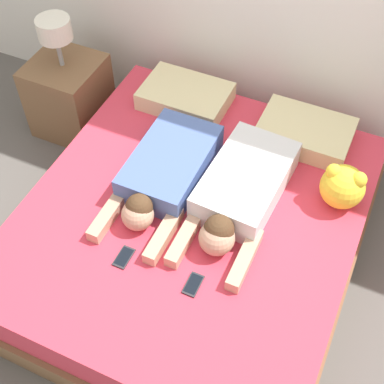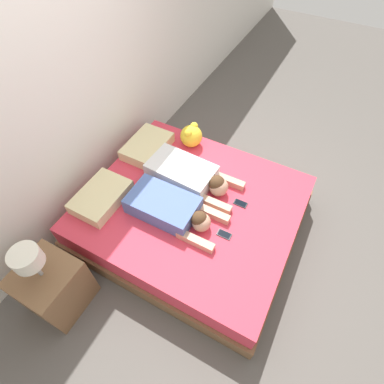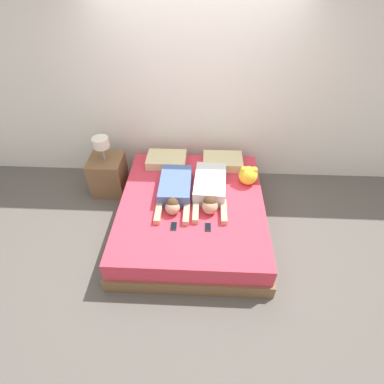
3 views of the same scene
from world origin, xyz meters
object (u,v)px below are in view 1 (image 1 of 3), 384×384
person_right (240,194)px  cell_phone_right (193,284)px  pillow_head_right (305,132)px  cell_phone_left (124,257)px  bed (192,232)px  nightstand (69,93)px  pillow_head_left (186,96)px  plush_toy (343,186)px  person_left (164,174)px

person_right → cell_phone_right: (-0.02, -0.56, -0.09)m
pillow_head_right → cell_phone_left: size_ratio=4.23×
person_right → cell_phone_right: 0.56m
bed → nightstand: size_ratio=2.31×
pillow_head_left → cell_phone_right: pillow_head_left is taller
person_right → nightstand: nightstand is taller
nightstand → cell_phone_left: bearing=-45.7°
bed → nightstand: 1.40m
cell_phone_left → plush_toy: plush_toy is taller
pillow_head_right → person_right: 0.65m
person_left → cell_phone_right: person_left is taller
pillow_head_left → nightstand: (-0.84, -0.11, -0.18)m
cell_phone_left → cell_phone_right: size_ratio=1.00×
pillow_head_left → nightstand: nightstand is taller
plush_toy → nightstand: bearing=172.2°
pillow_head_right → person_left: 0.90m
person_right → cell_phone_right: size_ratio=7.40×
person_left → cell_phone_left: size_ratio=7.11×
pillow_head_right → person_left: size_ratio=0.60×
person_right → nightstand: bearing=160.5°
cell_phone_right → plush_toy: size_ratio=0.51×
cell_phone_left → nightstand: bearing=134.3°
person_right → pillow_head_right: bearing=74.1°
bed → cell_phone_left: 0.51m
pillow_head_left → person_left: person_left is taller
pillow_head_right → nightstand: size_ratio=0.62×
pillow_head_left → cell_phone_left: bearing=-80.1°
pillow_head_right → plush_toy: bearing=-50.6°
person_left → cell_phone_right: (0.41, -0.52, -0.08)m
cell_phone_left → person_left: bearing=93.2°
cell_phone_right → nightstand: nightstand is taller
plush_toy → bed: bearing=-151.2°
pillow_head_left → pillow_head_right: 0.79m
cell_phone_right → nightstand: bearing=143.2°
cell_phone_right → nightstand: 1.79m
bed → cell_phone_left: bearing=-113.7°
bed → person_left: size_ratio=2.22×
pillow_head_left → person_left: size_ratio=0.60×
bed → person_left: bearing=155.0°
nightstand → person_left: bearing=-28.4°
cell_phone_left → pillow_head_right: bearing=64.0°
cell_phone_right → plush_toy: plush_toy is taller
pillow_head_right → cell_phone_right: 1.20m
bed → plush_toy: 0.87m
bed → pillow_head_left: pillow_head_left is taller
pillow_head_left → cell_phone_right: bearing=-63.5°
bed → cell_phone_left: (-0.19, -0.42, 0.22)m
person_left → person_right: person_right is taller
pillow_head_right → cell_phone_left: (-0.58, -1.19, -0.05)m
person_right → cell_phone_right: person_right is taller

